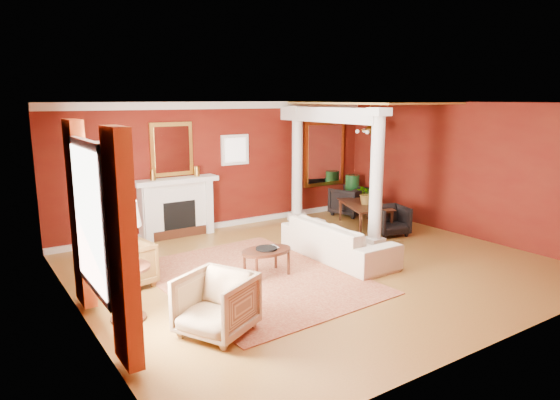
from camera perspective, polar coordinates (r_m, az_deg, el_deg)
ground at (r=9.09m, az=4.24°, el=-7.58°), size 8.00×8.00×0.00m
room_shell at (r=8.65m, az=4.43°, el=5.16°), size 8.04×7.04×2.92m
fireplace at (r=11.09m, az=-11.73°, el=-0.82°), size 1.85×0.42×1.29m
overmantel_mirror at (r=11.02m, az=-12.27°, el=5.69°), size 0.95×0.07×1.15m
flank_window_left at (r=10.58m, az=-20.11°, el=4.47°), size 0.70×0.07×0.70m
flank_window_right at (r=11.69m, az=-5.16°, el=5.74°), size 0.70×0.07×0.70m
left_window at (r=6.51m, az=-20.20°, el=-2.96°), size 0.21×2.55×2.60m
column_front at (r=10.06m, az=10.97°, el=2.49°), size 0.36×0.36×2.80m
column_back at (r=12.11m, az=1.98°, el=4.20°), size 0.36×0.36×2.80m
header_beam at (r=11.14m, az=5.36°, el=9.67°), size 0.30×3.20×0.32m
amber_ceiling at (r=11.79m, az=10.29°, el=10.86°), size 2.30×3.40×0.04m
dining_mirror at (r=13.18m, az=5.09°, el=5.30°), size 1.30×0.07×1.70m
chandelier at (r=11.88m, az=10.19°, el=7.86°), size 0.60×0.62×0.75m
crown_trim at (r=11.52m, az=-6.36°, el=10.71°), size 8.00×0.08×0.16m
base_trim at (r=11.88m, az=-6.06°, el=-2.72°), size 8.00×0.08×0.12m
rug at (r=8.51m, az=-2.93°, el=-8.86°), size 3.17×4.11×0.02m
sofa at (r=9.45m, az=6.65°, el=-3.86°), size 0.72×2.43×0.95m
armchair_leopard at (r=8.38m, az=-17.39°, el=-6.85°), size 0.86×0.91×0.81m
armchair_stripe at (r=6.52m, az=-7.32°, el=-11.45°), size 1.10×1.12×0.87m
coffee_table at (r=8.50m, az=-1.56°, el=-5.98°), size 0.91×0.91×0.46m
coffee_book at (r=8.54m, az=-1.37°, el=-4.80°), size 0.16×0.03×0.22m
side_table at (r=6.95m, az=-17.44°, el=-4.39°), size 0.66×0.66×1.65m
dining_table at (r=11.84m, az=9.80°, el=-0.98°), size 1.12×1.67×0.88m
dining_chair_near at (r=11.29m, az=12.46°, el=-2.13°), size 0.84×0.81×0.72m
dining_chair_far at (r=13.00m, az=7.86°, el=0.05°), size 0.97×0.94×0.81m
green_urn at (r=13.39m, az=8.22°, el=0.32°), size 0.42×0.42×1.00m
potted_plant at (r=11.68m, az=9.91°, el=2.08°), size 0.63×0.66×0.42m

